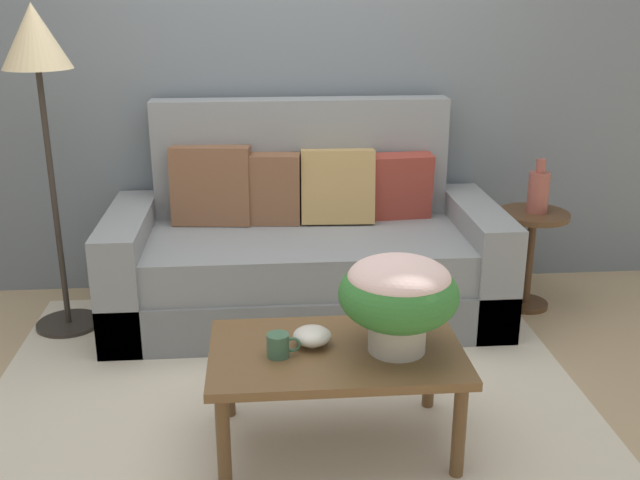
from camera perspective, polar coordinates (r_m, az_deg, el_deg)
The scene contains 11 objects.
ground_plane at distance 3.43m, azimuth -2.64°, elevation -10.84°, with size 14.00×14.00×0.00m, color tan.
wall_back at distance 4.26m, azimuth -3.62°, elevation 13.91°, with size 6.40×0.12×2.66m, color slate.
area_rug at distance 3.46m, azimuth -2.66°, elevation -10.48°, with size 2.60×1.93×0.01m, color beige.
couch at distance 4.00m, azimuth -1.20°, elevation -0.89°, with size 2.06×0.92×1.12m.
coffee_table at distance 2.83m, azimuth 1.25°, elevation -9.30°, with size 0.95×0.59×0.42m.
side_table at distance 4.20m, azimuth 15.91°, elevation -0.14°, with size 0.38×0.38×0.55m.
floor_lamp at distance 3.81m, azimuth -20.83°, elevation 12.05°, with size 0.33×0.33×1.63m.
potted_plant at distance 2.71m, azimuth 6.06°, elevation -4.09°, with size 0.44×0.44×0.36m.
coffee_mug at distance 2.73m, azimuth -3.18°, elevation -8.08°, with size 0.13×0.08×0.09m.
snack_bowl at distance 2.81m, azimuth -0.61°, elevation -7.40°, with size 0.15×0.15×0.07m.
table_vase at distance 4.13m, azimuth 16.45°, elevation 3.65°, with size 0.11×0.11×0.29m.
Camera 1 is at (-0.09, -2.98, 1.70)m, focal length 41.62 mm.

